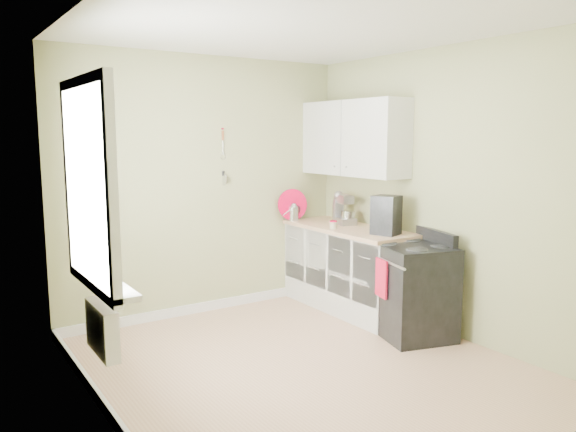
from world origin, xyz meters
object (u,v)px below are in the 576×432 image
stove (413,290)px  coffee_maker (386,216)px  stand_mixer (344,210)px  kettle (293,212)px

stove → coffee_maker: (0.02, 0.40, 0.65)m
stove → stand_mixer: (0.09, 1.15, 0.62)m
kettle → coffee_maker: bearing=-78.9°
kettle → coffee_maker: (0.25, -1.26, 0.08)m
stove → kettle: size_ratio=4.98×
kettle → coffee_maker: size_ratio=0.52×
stand_mixer → kettle: stand_mixer is taller
stove → kettle: (-0.23, 1.66, 0.57)m
coffee_maker → stand_mixer: bearing=84.2°
stove → stand_mixer: size_ratio=2.76×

